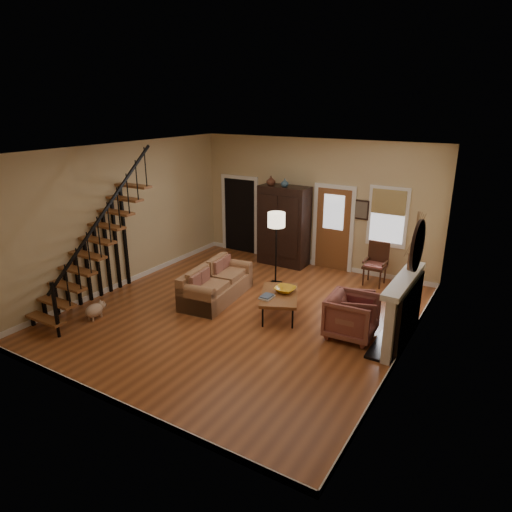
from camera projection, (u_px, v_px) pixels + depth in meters
The scene contains 15 objects.
room at pixel (267, 222), 10.58m from camera, with size 7.00×7.33×3.30m.
staircase at pixel (91, 234), 9.22m from camera, with size 0.94×2.80×3.20m, color brown, non-canonical shape.
fireplace at pixel (405, 305), 8.07m from camera, with size 0.33×1.95×2.30m.
armoire at pixel (284, 226), 11.99m from camera, with size 1.30×0.60×2.10m, color black, non-canonical shape.
vase_a at pixel (271, 181), 11.70m from camera, with size 0.24×0.24×0.25m, color #4C2619.
vase_b at pixel (285, 183), 11.51m from camera, with size 0.20×0.20×0.21m, color #334C60.
sofa at pixel (217, 283), 10.01m from camera, with size 0.85×1.96×0.73m, color #956743, non-canonical shape.
coffee_table at pixel (279, 305), 9.26m from camera, with size 0.72×1.23×0.47m, color brown, non-canonical shape.
bowl at pixel (285, 290), 9.26m from camera, with size 0.42×0.42×0.10m, color gold.
books at pixel (267, 297), 8.99m from camera, with size 0.23×0.31×0.06m, color beige, non-canonical shape.
armchair_left at pixel (352, 316), 8.38m from camera, with size 0.86×0.89×0.81m, color maroon.
armchair_right at pixel (355, 312), 8.69m from camera, with size 0.75×0.77×0.71m, color maroon.
floor_lamp at pixel (276, 249), 10.64m from camera, with size 0.40×0.40×1.76m, color black, non-canonical shape.
side_chair at pixel (375, 264), 10.75m from camera, with size 0.54×0.54×1.02m, color #3C1F13, non-canonical shape.
dog at pixel (94, 311), 9.14m from camera, with size 0.26×0.45×0.32m, color #D6B292, non-canonical shape.
Camera 1 is at (4.66, -7.17, 4.15)m, focal length 32.00 mm.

